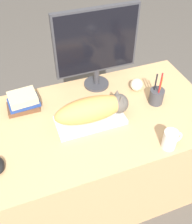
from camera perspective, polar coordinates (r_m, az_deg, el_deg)
The scene contains 8 objects.
desk at distance 1.78m, azimuth 0.93°, elevation -9.25°, with size 1.34×0.76×0.72m.
keyboard at distance 1.46m, azimuth -1.25°, elevation -1.81°, with size 0.38×0.18×0.02m.
cat at distance 1.41m, azimuth -0.25°, elevation 0.75°, with size 0.42×0.14×0.14m.
monitor at distance 1.56m, azimuth 0.13°, elevation 14.49°, with size 0.50×0.16×0.51m.
coffee_mug at distance 1.37m, azimuth 15.90°, elevation -5.76°, with size 0.11×0.07×0.11m.
pen_cup at distance 1.60m, azimuth 13.03°, elevation 3.45°, with size 0.09×0.09×0.23m.
baseball at distance 1.68m, azimuth 8.80°, elevation 5.89°, with size 0.08×0.08×0.08m.
book_stack at distance 1.58m, azimuth -15.56°, elevation 2.13°, with size 0.19×0.14×0.10m.
Camera 1 is at (-0.39, -0.61, 1.78)m, focal length 42.00 mm.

